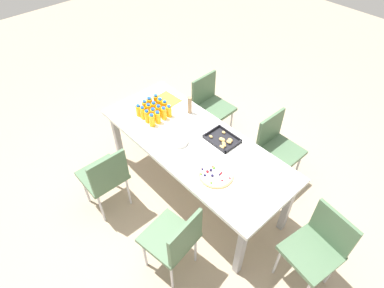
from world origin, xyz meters
TOP-DOWN VIEW (x-y plane):
  - ground_plane at (0.00, 0.00)m, footprint 12.00×12.00m
  - party_table at (0.00, 0.00)m, footprint 2.03×0.82m
  - chair_end at (1.37, 0.10)m, footprint 0.45×0.45m
  - chair_far_right at (0.43, 0.79)m, footprint 0.40×0.40m
  - chair_near_right at (0.54, -0.72)m, footprint 0.45×0.45m
  - chair_near_left at (-0.42, -0.78)m, footprint 0.41×0.41m
  - chair_far_left at (-0.56, 0.78)m, footprint 0.41×0.41m
  - juice_bottle_0 at (-0.68, -0.16)m, footprint 0.06×0.06m
  - juice_bottle_1 at (-0.61, -0.15)m, footprint 0.05×0.05m
  - juice_bottle_2 at (-0.53, -0.15)m, footprint 0.05×0.05m
  - juice_bottle_3 at (-0.46, -0.15)m, footprint 0.06×0.06m
  - juice_bottle_4 at (-0.68, -0.08)m, footprint 0.06×0.06m
  - juice_bottle_5 at (-0.61, -0.08)m, footprint 0.06×0.06m
  - juice_bottle_6 at (-0.53, -0.08)m, footprint 0.06×0.06m
  - juice_bottle_7 at (-0.45, -0.08)m, footprint 0.06×0.06m
  - juice_bottle_8 at (-0.69, -0.01)m, footprint 0.06×0.06m
  - juice_bottle_9 at (-0.61, -0.01)m, footprint 0.06×0.06m
  - juice_bottle_10 at (-0.53, -0.01)m, footprint 0.06×0.06m
  - juice_bottle_11 at (-0.46, -0.00)m, footprint 0.06×0.06m
  - juice_bottle_12 at (-0.68, 0.07)m, footprint 0.05×0.05m
  - juice_bottle_13 at (-0.61, 0.07)m, footprint 0.06×0.06m
  - juice_bottle_14 at (-0.53, 0.07)m, footprint 0.05×0.05m
  - juice_bottle_15 at (-0.46, 0.07)m, footprint 0.06×0.06m
  - fruit_pizza at (0.44, -0.15)m, footprint 0.30×0.30m
  - snack_tray at (0.17, 0.21)m, footprint 0.30×0.23m
  - plate_stack at (-0.10, -0.12)m, footprint 0.20×0.20m
  - napkin_stack at (0.75, 0.00)m, footprint 0.15×0.15m
  - cardboard_tube at (-0.36, 0.26)m, footprint 0.04×0.04m
  - paper_folder at (-0.69, 0.23)m, footprint 0.27×0.21m

SIDE VIEW (x-z plane):
  - ground_plane at x=0.00m, z-range 0.00..0.00m
  - chair_end at x=1.37m, z-range 0.09..0.92m
  - chair_far_right at x=0.43m, z-range 0.09..0.92m
  - chair_near_right at x=0.54m, z-range 0.09..0.92m
  - chair_near_left at x=-0.42m, z-range 0.09..0.92m
  - chair_far_left at x=-0.56m, z-range 0.09..0.92m
  - party_table at x=0.00m, z-range 0.31..1.06m
  - paper_folder at x=-0.69m, z-range 0.76..0.76m
  - napkin_stack at x=0.75m, z-range 0.76..0.77m
  - fruit_pizza at x=0.44m, z-range 0.75..0.79m
  - snack_tray at x=0.17m, z-range 0.75..0.79m
  - plate_stack at x=-0.10m, z-range 0.76..0.80m
  - juice_bottle_9 at x=-0.61m, z-range 0.75..0.88m
  - juice_bottle_10 at x=-0.53m, z-range 0.75..0.88m
  - juice_bottle_0 at x=-0.68m, z-range 0.75..0.88m
  - juice_bottle_15 at x=-0.46m, z-range 0.75..0.89m
  - juice_bottle_6 at x=-0.53m, z-range 0.75..0.89m
  - juice_bottle_13 at x=-0.61m, z-range 0.75..0.89m
  - juice_bottle_7 at x=-0.45m, z-range 0.75..0.89m
  - juice_bottle_5 at x=-0.61m, z-range 0.75..0.89m
  - juice_bottle_3 at x=-0.46m, z-range 0.75..0.89m
  - juice_bottle_4 at x=-0.68m, z-range 0.75..0.90m
  - juice_bottle_1 at x=-0.61m, z-range 0.75..0.90m
  - juice_bottle_2 at x=-0.53m, z-range 0.75..0.90m
  - juice_bottle_8 at x=-0.69m, z-range 0.75..0.90m
  - juice_bottle_12 at x=-0.68m, z-range 0.75..0.90m
  - juice_bottle_11 at x=-0.46m, z-range 0.75..0.90m
  - juice_bottle_14 at x=-0.53m, z-range 0.75..0.90m
  - cardboard_tube at x=-0.36m, z-range 0.76..0.95m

